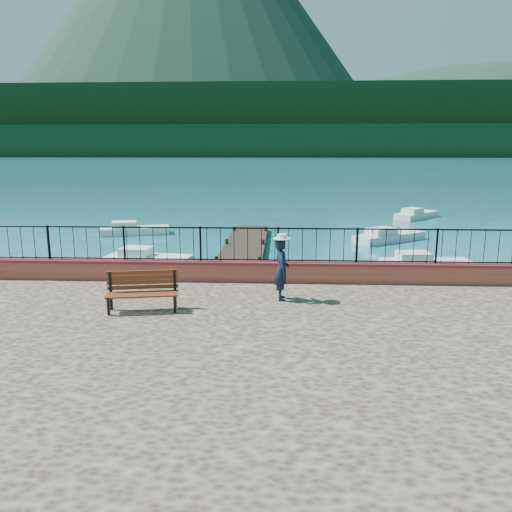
# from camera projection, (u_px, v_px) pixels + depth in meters

# --- Properties ---
(ground) EXTENTS (2000.00, 2000.00, 0.00)m
(ground) POSITION_uv_depth(u_px,v_px,m) (290.00, 379.00, 10.88)
(ground) COLOR #19596B
(ground) RESTS_ON ground
(parapet) EXTENTS (28.00, 0.46, 0.58)m
(parapet) POSITION_uv_depth(u_px,v_px,m) (288.00, 272.00, 14.18)
(parapet) COLOR #AF5C3F
(parapet) RESTS_ON promenade
(railing) EXTENTS (27.00, 0.05, 0.95)m
(railing) POSITION_uv_depth(u_px,v_px,m) (289.00, 245.00, 14.02)
(railing) COLOR black
(railing) RESTS_ON parapet
(dock) EXTENTS (2.00, 16.00, 0.30)m
(dock) POSITION_uv_depth(u_px,v_px,m) (242.00, 256.00, 22.66)
(dock) COLOR #2D231C
(dock) RESTS_ON ground
(far_forest) EXTENTS (900.00, 60.00, 18.00)m
(far_forest) POSITION_uv_depth(u_px,v_px,m) (282.00, 142.00, 301.84)
(far_forest) COLOR black
(far_forest) RESTS_ON ground
(foothills) EXTENTS (900.00, 120.00, 44.00)m
(foothills) POSITION_uv_depth(u_px,v_px,m) (282.00, 124.00, 357.67)
(foothills) COLOR black
(foothills) RESTS_ON ground
(volcano) EXTENTS (560.00, 560.00, 380.00)m
(volcano) POSITION_uv_depth(u_px,v_px,m) (193.00, 6.00, 660.01)
(volcano) COLOR #142D23
(volcano) RESTS_ON ground
(companion_hill) EXTENTS (448.00, 384.00, 180.00)m
(companion_hill) POSITION_uv_depth(u_px,v_px,m) (482.00, 153.00, 546.72)
(companion_hill) COLOR #142D23
(companion_hill) RESTS_ON ground
(park_bench) EXTENTS (1.71, 0.82, 0.91)m
(park_bench) POSITION_uv_depth(u_px,v_px,m) (143.00, 299.00, 11.61)
(park_bench) COLOR black
(park_bench) RESTS_ON promenade
(person) EXTENTS (0.42, 0.60, 1.55)m
(person) POSITION_uv_depth(u_px,v_px,m) (282.00, 270.00, 12.38)
(person) COLOR black
(person) RESTS_ON promenade
(hat) EXTENTS (0.44, 0.44, 0.12)m
(hat) POSITION_uv_depth(u_px,v_px,m) (282.00, 236.00, 12.21)
(hat) COLOR white
(hat) RESTS_ON person
(boat_0) EXTENTS (3.74, 1.72, 0.80)m
(boat_0) POSITION_uv_depth(u_px,v_px,m) (148.00, 256.00, 21.31)
(boat_0) COLOR white
(boat_0) RESTS_ON ground
(boat_1) EXTENTS (3.71, 1.52, 0.80)m
(boat_1) POSITION_uv_depth(u_px,v_px,m) (427.00, 261.00, 20.43)
(boat_1) COLOR silver
(boat_1) RESTS_ON ground
(boat_2) EXTENTS (4.26, 3.57, 0.80)m
(boat_2) POSITION_uv_depth(u_px,v_px,m) (390.00, 234.00, 26.93)
(boat_2) COLOR silver
(boat_2) RESTS_ON ground
(boat_3) EXTENTS (4.12, 2.27, 0.80)m
(boat_3) POSITION_uv_depth(u_px,v_px,m) (135.00, 227.00, 29.10)
(boat_3) COLOR silver
(boat_3) RESTS_ON ground
(boat_5) EXTENTS (3.78, 3.89, 0.80)m
(boat_5) POSITION_uv_depth(u_px,v_px,m) (417.00, 213.00, 35.82)
(boat_5) COLOR silver
(boat_5) RESTS_ON ground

